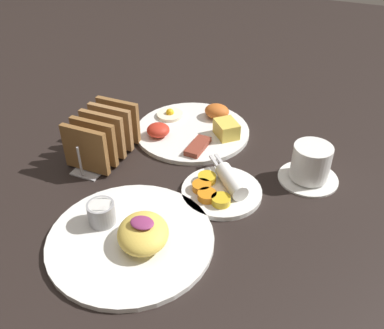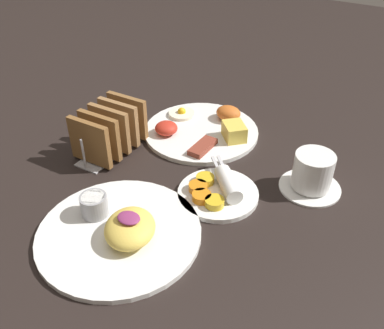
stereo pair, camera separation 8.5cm
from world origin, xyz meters
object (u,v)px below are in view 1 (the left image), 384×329
at_px(coffee_cup, 311,165).
at_px(plate_condiments, 221,189).
at_px(toast_rack, 103,136).
at_px(plate_breakfast, 194,128).
at_px(plate_foreground, 132,235).

bearing_deg(coffee_cup, plate_condiments, -142.37).
relative_size(plate_condiments, toast_rack, 0.91).
bearing_deg(plate_condiments, plate_breakfast, 125.86).
bearing_deg(plate_condiments, plate_foreground, -118.39).
relative_size(plate_condiments, plate_foreground, 0.58).
height_order(toast_rack, coffee_cup, toast_rack).
bearing_deg(toast_rack, plate_condiments, -5.14).
bearing_deg(plate_condiments, toast_rack, 174.86).
bearing_deg(plate_foreground, plate_breakfast, 96.13).
xyz_separation_m(plate_breakfast, coffee_cup, (0.28, -0.07, 0.02)).
height_order(plate_foreground, coffee_cup, coffee_cup).
bearing_deg(coffee_cup, toast_rack, -168.35).
height_order(plate_foreground, toast_rack, toast_rack).
bearing_deg(coffee_cup, plate_foreground, -129.80).
relative_size(plate_foreground, coffee_cup, 2.35).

